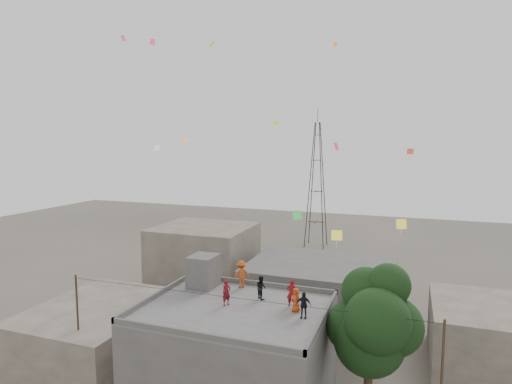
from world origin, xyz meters
TOP-DOWN VIEW (x-y plane):
  - main_building at (0.00, 0.00)m, footprint 10.00×8.00m
  - parapet at (0.00, 0.00)m, footprint 10.00×8.00m
  - stair_head_box at (-3.20, 2.60)m, footprint 1.60×1.80m
  - neighbor_west at (-11.00, 2.00)m, footprint 8.00×10.00m
  - neighbor_north at (2.00, 14.00)m, footprint 12.00×9.00m
  - neighbor_northwest at (-10.00, 16.00)m, footprint 9.00×8.00m
  - neighbor_east at (14.00, 10.00)m, footprint 7.00×8.00m
  - tree at (7.37, 0.60)m, footprint 4.90×4.60m
  - utility_line at (0.50, -1.25)m, footprint 20.12×0.62m
  - transmission_tower at (-4.00, 40.00)m, footprint 2.97×2.97m
  - person_red_adult at (2.89, 1.31)m, footprint 0.62×0.47m
  - person_orange_child at (3.29, 0.70)m, footprint 0.75×0.64m
  - person_dark_child at (0.91, 1.86)m, footprint 0.84×0.82m
  - person_dark_adult at (3.89, 0.02)m, footprint 0.85×0.43m
  - person_orange_adult at (-0.90, 3.29)m, footprint 1.26×1.17m
  - person_red_child at (-0.57, 0.26)m, footprint 0.58×0.63m
  - kites at (0.45, 6.42)m, footprint 20.79×14.76m

SIDE VIEW (x-z plane):
  - neighbor_west at x=-11.00m, z-range 0.00..4.00m
  - neighbor_east at x=14.00m, z-range 0.00..4.40m
  - neighbor_north at x=2.00m, z-range 0.00..5.00m
  - main_building at x=0.00m, z-range 0.00..6.10m
  - neighbor_northwest at x=-10.00m, z-range 0.00..7.00m
  - utility_line at x=0.50m, z-range 0.13..7.53m
  - tree at x=7.37m, z-range 1.55..10.65m
  - parapet at x=0.00m, z-range 6.10..6.40m
  - person_orange_child at x=3.29m, z-range 6.10..7.40m
  - person_dark_child at x=0.91m, z-range 6.10..7.46m
  - person_dark_adult at x=3.89m, z-range 6.10..7.49m
  - person_red_child at x=-0.57m, z-range 6.10..7.54m
  - person_red_adult at x=2.89m, z-range 6.10..7.64m
  - person_orange_adult at x=-0.90m, z-range 6.10..7.81m
  - stair_head_box at x=-3.20m, z-range 6.10..8.10m
  - transmission_tower at x=-4.00m, z-range -0.93..19.07m
  - kites at x=0.45m, z-range 8.94..21.85m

